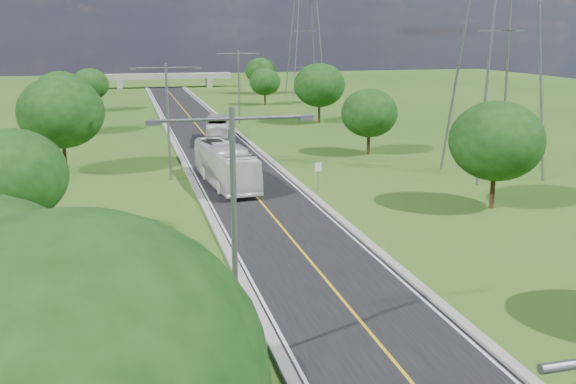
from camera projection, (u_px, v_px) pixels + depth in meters
name	position (u px, v px, depth m)	size (l,w,h in m)	color
ground	(215.00, 148.00, 71.15)	(260.00, 260.00, 0.00)	#264E16
road	(208.00, 139.00, 76.78)	(8.00, 150.00, 0.06)	black
curb_left	(172.00, 140.00, 75.73)	(0.50, 150.00, 0.22)	gray
curb_right	(243.00, 137.00, 77.79)	(0.50, 150.00, 0.22)	gray
speed_limit_sign	(318.00, 172.00, 51.34)	(0.55, 0.09, 2.40)	slate
overpass	(165.00, 77.00, 145.70)	(30.00, 3.00, 3.20)	gray
streetlight_near_left	(234.00, 219.00, 23.17)	(5.90, 0.25, 10.00)	slate
streetlight_mid_left	(168.00, 112.00, 54.17)	(5.90, 0.25, 10.00)	slate
streetlight_far_right	(239.00, 81.00, 88.06)	(5.90, 0.25, 10.00)	slate
power_tower_near	(502.00, 13.00, 54.27)	(9.00, 6.40, 28.00)	slate
power_tower_far	(305.00, 23.00, 125.68)	(9.00, 6.40, 28.00)	slate
tree_lb	(11.00, 176.00, 36.10)	(6.30, 6.30, 7.33)	black
tree_lc	(61.00, 112.00, 56.78)	(7.56, 7.56, 8.79)	black
tree_ld	(61.00, 95.00, 78.99)	(6.72, 6.72, 7.82)	black
tree_le	(90.00, 84.00, 102.28)	(5.88, 5.88, 6.84)	black
tree_lf	(69.00, 381.00, 12.58)	(7.98, 7.98, 9.28)	black
tree_rb	(496.00, 141.00, 45.63)	(6.72, 6.72, 7.82)	black
tree_rc	(369.00, 113.00, 66.21)	(5.88, 5.88, 6.84)	black
tree_rd	(319.00, 85.00, 89.01)	(7.14, 7.14, 8.30)	black
tree_re	(265.00, 82.00, 111.25)	(5.46, 5.46, 6.35)	black
tree_rf	(260.00, 71.00, 130.72)	(6.30, 6.30, 7.33)	black
bus_outbound	(217.00, 130.00, 74.18)	(2.36, 10.08, 2.81)	silver
bus_inbound	(226.00, 165.00, 53.36)	(2.85, 12.18, 3.39)	white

